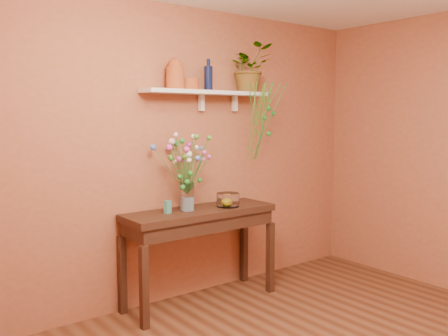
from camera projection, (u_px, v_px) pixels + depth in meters
name	position (u px, v px, depth m)	size (l,w,h in m)	color
room	(375.00, 173.00, 3.00)	(4.04, 4.04, 2.70)	brown
sideboard	(200.00, 223.00, 4.38)	(1.43, 0.46, 0.87)	#3C2216
wall_shelf	(208.00, 93.00, 4.46)	(1.30, 0.24, 0.19)	white
terracotta_jug	(175.00, 74.00, 4.22)	(0.19, 0.19, 0.27)	#9F4821
terracotta_pot	(190.00, 84.00, 4.35)	(0.16, 0.16, 0.10)	#9F4821
blue_bottle	(208.00, 78.00, 4.47)	(0.08, 0.08, 0.29)	#0B1438
spider_plant	(249.00, 68.00, 4.74)	(0.42, 0.37, 0.47)	#257827
plant_fronds	(265.00, 116.00, 4.70)	(0.39, 0.37, 0.75)	#257827
glass_vase	(187.00, 198.00, 4.29)	(0.12, 0.12, 0.26)	white
bouquet	(185.00, 157.00, 4.24)	(0.53, 0.39, 0.55)	#386B28
glass_bowl	(228.00, 200.00, 4.48)	(0.21, 0.21, 0.13)	white
lemon	(227.00, 202.00, 4.47)	(0.08, 0.08, 0.08)	yellow
carton	(168.00, 207.00, 4.16)	(0.06, 0.04, 0.11)	teal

